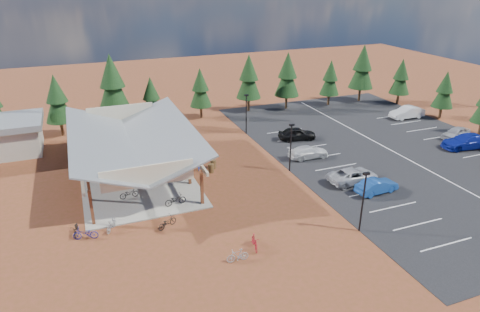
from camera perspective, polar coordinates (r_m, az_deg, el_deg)
The scene contains 42 objects.
ground at distance 41.01m, azimuth 1.68°, elevation -4.19°, with size 140.00×140.00×0.00m, color brown.
asphalt_lot at distance 52.56m, azimuth 19.28°, elevation 0.83°, with size 27.00×44.00×0.04m, color black.
concrete_pad at distance 44.85m, azimuth -13.76°, elevation -2.31°, with size 10.60×18.60×0.10m, color gray.
bike_pavilion at distance 43.41m, azimuth -14.23°, elevation 2.19°, with size 11.65×19.40×4.97m.
lamp_post_0 at distance 34.31m, azimuth 16.12°, elevation -5.39°, with size 0.50×0.25×5.14m.
lamp_post_1 at distance 43.41m, azimuth 6.79°, elevation 1.57°, with size 0.50×0.25×5.14m.
lamp_post_2 at distance 53.67m, azimuth 0.84°, elevation 5.98°, with size 0.50×0.25×5.14m.
trash_bin_0 at distance 43.92m, azimuth -3.90°, elevation -1.64°, with size 0.60×0.60×0.90m, color #52391D.
trash_bin_1 at distance 44.85m, azimuth -3.57°, elevation -1.09°, with size 0.60×0.60×0.90m, color #52391D.
pine_1 at distance 57.18m, azimuth -23.24°, elevation 7.01°, with size 3.33×3.33×7.75m.
pine_2 at distance 57.83m, azimuth -16.67°, elevation 9.30°, with size 4.15×4.15×9.67m.
pine_3 at distance 57.33m, azimuth -11.75°, elevation 7.76°, with size 2.86×2.86×6.67m.
pine_4 at distance 59.92m, azimuth -5.32°, elevation 9.04°, with size 3.03×3.03×7.05m.
pine_5 at distance 62.55m, azimuth 1.17°, elevation 10.51°, with size 3.60×3.60×8.39m.
pine_6 at distance 64.12m, azimuth 6.35°, elevation 10.74°, with size 3.64×3.64×8.48m.
pine_7 at distance 67.30m, azimuth 11.95°, elevation 10.15°, with size 2.98×2.98×6.94m.
pine_8 at distance 70.51m, azimuth 16.01°, elevation 11.33°, with size 3.81×3.81×8.87m.
pine_12 at distance 65.90m, azimuth 25.63°, elevation 7.96°, with size 2.86×2.86×6.67m.
pine_13 at distance 70.67m, azimuth 20.67°, elevation 9.85°, with size 3.03×3.03×7.07m.
bike_0 at distance 40.02m, azimuth -14.58°, elevation -4.85°, with size 0.59×1.71×0.90m, color black.
bike_1 at distance 43.61m, azimuth -16.72°, elevation -2.64°, with size 0.45×1.59×0.96m, color #979A9F.
bike_2 at distance 45.23m, azimuth -15.25°, elevation -1.49°, with size 0.65×1.87×0.98m, color #16299A.
bike_3 at distance 48.29m, azimuth -16.37°, elevation 0.01°, with size 0.49×1.72×1.04m, color maroon.
bike_4 at distance 38.02m, azimuth -8.62°, elevation -5.79°, with size 0.67×1.92×1.01m, color black.
bike_5 at distance 41.63m, azimuth -9.82°, elevation -3.17°, with size 0.48×1.69×1.02m, color gray.
bike_6 at distance 45.91m, azimuth -12.08°, elevation -0.78°, with size 0.67×1.92×1.01m, color navy.
bike_7 at distance 49.40m, azimuth -10.62°, elevation 1.04°, with size 0.44×1.54×0.93m, color maroon.
bike_8 at distance 36.20m, azimuth -21.03°, elevation -9.08°, with size 0.62×1.77×0.93m, color black.
bike_9 at distance 35.79m, azimuth -16.78°, elevation -8.79°, with size 0.46×1.65×0.99m, color gray.
bike_10 at distance 35.32m, azimuth -19.91°, elevation -9.70°, with size 0.66×1.90×1.00m, color navy.
bike_11 at distance 32.27m, azimuth 1.95°, elevation -11.41°, with size 0.51×1.80×1.08m, color maroon.
bike_12 at distance 35.16m, azimuth -9.69°, elevation -8.70°, with size 0.64×1.82×0.96m, color black.
bike_13 at distance 31.01m, azimuth -0.32°, elevation -13.12°, with size 0.47×1.65×0.99m, color gray.
bike_14 at distance 44.87m, azimuth -5.47°, elevation -1.09°, with size 0.64×1.84×0.97m, color #152F97.
bike_15 at distance 45.48m, azimuth -6.59°, elevation -0.71°, with size 0.51×1.82×1.10m, color maroon.
car_1 at distance 41.64m, azimuth 17.77°, elevation -3.81°, with size 1.46×4.19×1.38m, color #1A499B.
car_2 at distance 43.02m, azimuth 14.83°, elevation -2.54°, with size 2.33×5.06×1.41m, color #A6A8AE.
car_3 at distance 47.71m, azimuth 9.11°, elevation 0.52°, with size 1.85×4.56×1.32m, color silver.
car_4 at distance 52.74m, azimuth 7.61°, elevation 2.98°, with size 1.82×4.53×1.54m, color black.
car_7 at distance 56.22m, azimuth 27.93°, elevation 1.74°, with size 2.32×5.72×1.66m, color #0F1E93.
car_8 at distance 59.06m, azimuth 26.84°, elevation 2.76°, with size 1.66×4.12×1.41m, color #989AA0.
car_9 at distance 64.70m, azimuth 21.38°, elevation 5.44°, with size 1.75×5.01×1.65m, color white.
Camera 1 is at (-14.31, -33.49, 18.86)m, focal length 32.00 mm.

